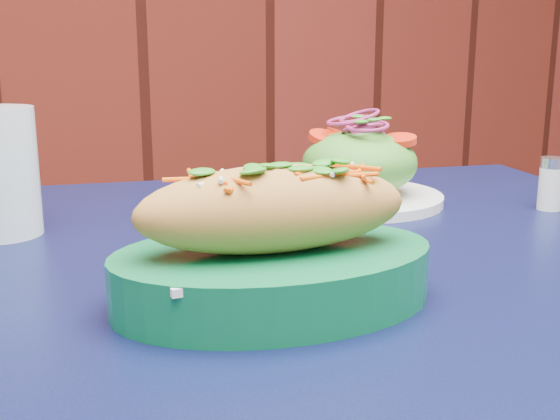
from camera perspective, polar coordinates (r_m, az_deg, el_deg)
name	(u,v)px	position (r m, az deg, el deg)	size (l,w,h in m)	color
cafe_table	(350,336)	(0.71, 5.70, -10.12)	(0.95, 0.95, 0.75)	black
banh_mi_basket	(274,248)	(0.53, -0.52, -3.08)	(0.27, 0.20, 0.12)	#0A6435
salad_plate	(359,169)	(0.87, 6.46, 3.30)	(0.21, 0.21, 0.11)	white
salt_shaker	(551,184)	(0.89, 21.14, 2.00)	(0.03, 0.03, 0.06)	white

